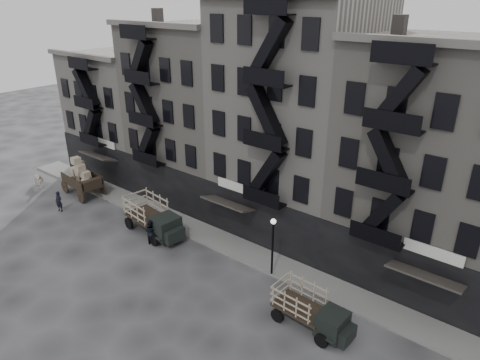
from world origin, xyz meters
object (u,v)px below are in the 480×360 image
Objects in this scene: stake_truck_west at (153,215)px; stake_truck_east at (311,307)px; horse at (37,180)px; wagon at (81,173)px; pedestrian_mid at (151,232)px; pedestrian_west at (59,202)px.

stake_truck_west is 14.87m from stake_truck_east.
wagon is (4.80, 1.86, 1.33)m from horse.
wagon reaches higher than horse.
stake_truck_east is 2.40× the size of pedestrian_mid.
stake_truck_west is at bearing -55.54° from pedestrian_mid.
wagon is 2.27× the size of pedestrian_mid.
pedestrian_mid is (1.06, -1.19, -0.61)m from stake_truck_west.
wagon is 0.95× the size of stake_truck_east.
wagon is 0.78× the size of stake_truck_west.
pedestrian_west reaches higher than horse.
pedestrian_west is (1.56, -3.27, -1.17)m from wagon.
horse is 16.59m from pedestrian_mid.
stake_truck_east is 2.60× the size of pedestrian_west.
pedestrian_mid reaches higher than horse.
stake_truck_east reaches higher than pedestrian_mid.
wagon reaches higher than pedestrian_mid.
stake_truck_west is at bearing -2.31° from pedestrian_west.
stake_truck_east is at bearing -15.49° from pedestrian_west.
wagon reaches higher than stake_truck_west.
wagon reaches higher than stake_truck_east.
horse is at bearing -177.58° from stake_truck_east.
pedestrian_west is 10.33m from pedestrian_mid.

